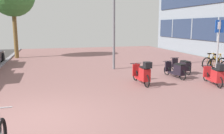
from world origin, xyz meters
TOP-DOWN VIEW (x-y plane):
  - ground at (1.43, 0.00)m, footprint 21.00×40.00m
  - bicycle_rack_04 at (9.16, 4.64)m, footprint 1.37×0.48m
  - bicycle_rack_05 at (9.33, 5.35)m, footprint 1.33×0.48m
  - scooter_near at (6.12, 3.59)m, footprint 0.53×1.70m
  - scooter_mid at (7.02, 4.54)m, footprint 0.52×1.82m
  - scooter_far at (4.12, 2.83)m, footprint 0.52×1.77m
  - scooter_extra at (6.90, 1.93)m, footprint 0.67×1.65m
  - parking_sign at (7.07, 2.13)m, footprint 0.40×0.07m
  - lamp_post at (3.93, 6.59)m, footprint 0.20×0.52m

SIDE VIEW (x-z plane):
  - ground at x=1.43m, z-range -0.09..0.04m
  - bicycle_rack_05 at x=9.33m, z-range -0.14..0.81m
  - bicycle_rack_04 at x=9.16m, z-range -0.15..0.85m
  - scooter_mid at x=7.02m, z-range 0.00..0.73m
  - scooter_near at x=6.12m, z-range 0.01..0.74m
  - scooter_extra at x=6.90m, z-range -0.05..0.93m
  - scooter_far at x=4.12m, z-range -0.06..0.99m
  - parking_sign at x=7.07m, z-range 0.30..2.93m
  - lamp_post at x=3.93m, z-range 0.32..6.24m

